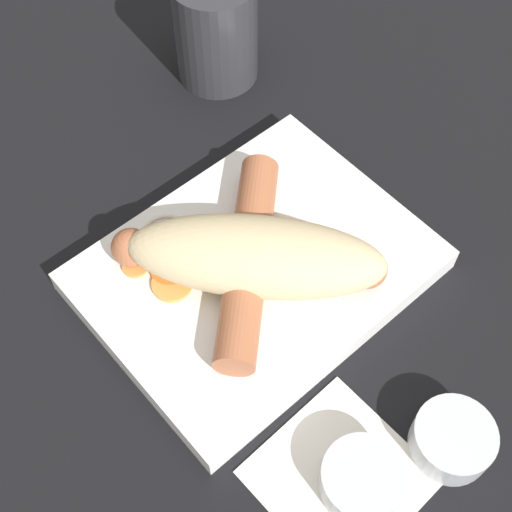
# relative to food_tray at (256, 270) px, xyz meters

# --- Properties ---
(ground_plane) EXTENTS (3.00, 3.00, 0.00)m
(ground_plane) POSITION_rel_food_tray_xyz_m (0.00, 0.00, -0.01)
(ground_plane) COLOR black
(food_tray) EXTENTS (0.25, 0.19, 0.02)m
(food_tray) POSITION_rel_food_tray_xyz_m (0.00, 0.00, 0.00)
(food_tray) COLOR white
(food_tray) RESTS_ON ground_plane
(bread_roll) EXTENTS (0.18, 0.19, 0.05)m
(bread_roll) POSITION_rel_food_tray_xyz_m (-0.01, -0.01, 0.04)
(bread_roll) COLOR beige
(bread_roll) RESTS_ON food_tray
(sausage) EXTENTS (0.15, 0.16, 0.03)m
(sausage) POSITION_rel_food_tray_xyz_m (-0.01, 0.00, 0.03)
(sausage) COLOR #B26642
(sausage) RESTS_ON food_tray
(pickled_veggies) EXTENTS (0.07, 0.08, 0.01)m
(pickled_veggies) POSITION_rel_food_tray_xyz_m (-0.05, 0.05, 0.01)
(pickled_veggies) COLOR orange
(pickled_veggies) RESTS_ON food_tray
(napkin) EXTENTS (0.10, 0.10, 0.00)m
(napkin) POSITION_rel_food_tray_xyz_m (-0.06, -0.15, -0.01)
(napkin) COLOR white
(napkin) RESTS_ON ground_plane
(condiment_cup_near) EXTENTS (0.06, 0.06, 0.03)m
(condiment_cup_near) POSITION_rel_food_tray_xyz_m (-0.05, -0.17, 0.00)
(condiment_cup_near) COLOR silver
(condiment_cup_near) RESTS_ON ground_plane
(condiment_cup_far) EXTENTS (0.06, 0.06, 0.03)m
(condiment_cup_far) POSITION_rel_food_tray_xyz_m (0.01, -0.19, 0.00)
(condiment_cup_far) COLOR silver
(condiment_cup_far) RESTS_ON ground_plane
(drink_glass) EXTENTS (0.08, 0.08, 0.10)m
(drink_glass) POSITION_rel_food_tray_xyz_m (0.13, 0.20, 0.04)
(drink_glass) COLOR #333338
(drink_glass) RESTS_ON ground_plane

